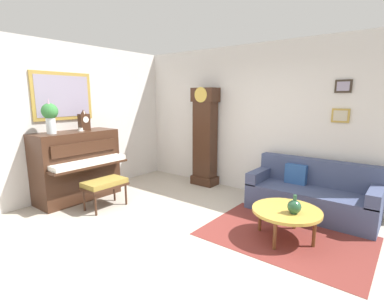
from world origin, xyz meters
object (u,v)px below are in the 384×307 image
at_px(green_jug, 294,207).
at_px(flower_vase, 50,115).
at_px(piano, 77,165).
at_px(grandfather_clock, 205,140).
at_px(teacup, 81,130).
at_px(mantel_clock, 84,121).
at_px(piano_bench, 105,184).
at_px(coffee_table, 287,211).
at_px(couch, 312,194).

bearing_deg(green_jug, flower_vase, -162.31).
height_order(piano, green_jug, piano).
bearing_deg(flower_vase, grandfather_clock, 63.02).
bearing_deg(green_jug, grandfather_clock, 149.67).
bearing_deg(teacup, mantel_clock, 108.37).
height_order(piano, piano_bench, piano).
bearing_deg(coffee_table, piano_bench, -163.93).
bearing_deg(piano, couch, 28.36).
distance_m(coffee_table, teacup, 3.69).
xyz_separation_m(piano_bench, coffee_table, (2.78, 0.80, -0.03)).
distance_m(piano_bench, mantel_clock, 1.27).
bearing_deg(coffee_table, flower_vase, -160.75).
bearing_deg(grandfather_clock, green_jug, -30.33).
relative_size(coffee_table, flower_vase, 1.52).
bearing_deg(green_jug, mantel_clock, -171.25).
bearing_deg(piano_bench, couch, 34.11).
bearing_deg(couch, piano_bench, -145.89).
distance_m(mantel_clock, flower_vase, 0.62).
height_order(piano, grandfather_clock, grandfather_clock).
xyz_separation_m(piano, coffee_table, (3.54, 0.83, -0.25)).
height_order(couch, coffee_table, couch).
xyz_separation_m(coffee_table, mantel_clock, (-3.54, -0.63, 1.03)).
xyz_separation_m(coffee_table, teacup, (-3.51, -0.73, 0.89)).
bearing_deg(grandfather_clock, flower_vase, -116.98).
height_order(grandfather_clock, flower_vase, grandfather_clock).
relative_size(piano, grandfather_clock, 0.71).
height_order(coffee_table, green_jug, green_jug).
bearing_deg(coffee_table, teacup, -168.25).
xyz_separation_m(piano, green_jug, (3.66, 0.76, -0.13)).
bearing_deg(teacup, flower_vase, -93.66).
distance_m(piano, teacup, 0.65).
distance_m(couch, coffee_table, 1.09).
bearing_deg(grandfather_clock, teacup, -121.79).
relative_size(mantel_clock, teacup, 3.28).
distance_m(grandfather_clock, coffee_table, 2.66).
bearing_deg(mantel_clock, teacup, -71.63).
bearing_deg(mantel_clock, green_jug, 8.75).
bearing_deg(flower_vase, piano, 90.31).
height_order(piano_bench, mantel_clock, mantel_clock).
height_order(flower_vase, green_jug, flower_vase).
relative_size(couch, mantel_clock, 5.00).
relative_size(piano_bench, flower_vase, 1.21).
distance_m(couch, teacup, 4.07).
xyz_separation_m(piano, flower_vase, (0.00, -0.41, 0.93)).
bearing_deg(teacup, couch, 27.34).
xyz_separation_m(flower_vase, green_jug, (3.66, 1.17, -1.06)).
xyz_separation_m(teacup, green_jug, (3.62, 0.66, -0.77)).
bearing_deg(piano, mantel_clock, 89.21).
relative_size(piano_bench, teacup, 6.03).
relative_size(couch, flower_vase, 3.28).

